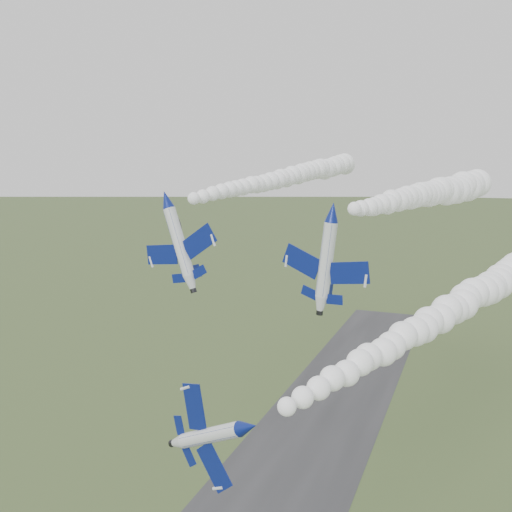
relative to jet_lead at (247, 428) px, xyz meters
The scene contains 6 objects.
jet_lead is the anchor object (origin of this frame).
smoke_trail_jet_lead 42.12m from the jet_lead, 70.05° to the left, with size 5.84×79.18×5.84m, color white, non-canonical shape.
jet_pair_left 37.31m from the jet_lead, 131.51° to the left, with size 11.45×14.30×4.73m.
smoke_trail_jet_pair_left 67.62m from the jet_lead, 105.00° to the left, with size 4.67×68.12×4.67m, color white, non-canonical shape.
jet_pair_right 30.10m from the jet_lead, 88.12° to the left, with size 12.07×14.20×3.61m.
smoke_trail_jet_pair_right 58.21m from the jet_lead, 80.28° to the left, with size 5.53×54.33×5.53m, color white, non-canonical shape.
Camera 1 is at (27.95, -45.07, 52.53)m, focal length 40.00 mm.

